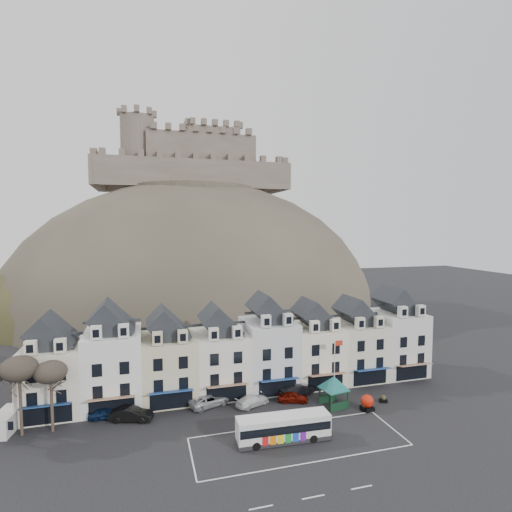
{
  "coord_description": "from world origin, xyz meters",
  "views": [
    {
      "loc": [
        -13.05,
        -35.82,
        22.37
      ],
      "look_at": [
        3.84,
        24.0,
        17.62
      ],
      "focal_mm": 28.0,
      "sensor_mm": 36.0,
      "label": 1
    }
  ],
  "objects_px": {
    "car_black": "(131,414)",
    "flagpole": "(335,364)",
    "bus": "(283,427)",
    "car_maroon": "(293,397)",
    "car_navy": "(107,413)",
    "car_silver": "(209,400)",
    "car_white": "(252,400)",
    "white_van": "(7,421)",
    "car_charcoal": "(296,389)",
    "bus_shelter": "(334,383)",
    "red_buoy": "(367,402)"
  },
  "relations": [
    {
      "from": "bus_shelter",
      "to": "red_buoy",
      "type": "relative_size",
      "value": 3.09
    },
    {
      "from": "car_navy",
      "to": "car_maroon",
      "type": "distance_m",
      "value": 22.47
    },
    {
      "from": "car_navy",
      "to": "bus",
      "type": "bearing_deg",
      "value": -115.35
    },
    {
      "from": "red_buoy",
      "to": "car_maroon",
      "type": "bearing_deg",
      "value": 149.98
    },
    {
      "from": "car_white",
      "to": "white_van",
      "type": "bearing_deg",
      "value": 63.66
    },
    {
      "from": "car_navy",
      "to": "car_black",
      "type": "distance_m",
      "value": 3.12
    },
    {
      "from": "bus_shelter",
      "to": "car_maroon",
      "type": "height_order",
      "value": "bus_shelter"
    },
    {
      "from": "red_buoy",
      "to": "flagpole",
      "type": "distance_m",
      "value": 5.97
    },
    {
      "from": "bus",
      "to": "bus_shelter",
      "type": "distance_m",
      "value": 10.61
    },
    {
      "from": "bus_shelter",
      "to": "car_navy",
      "type": "xyz_separation_m",
      "value": [
        -26.83,
        4.32,
        -2.27
      ]
    },
    {
      "from": "red_buoy",
      "to": "car_maroon",
      "type": "xyz_separation_m",
      "value": [
        -7.88,
        4.55,
        -0.33
      ]
    },
    {
      "from": "white_van",
      "to": "car_black",
      "type": "distance_m",
      "value": 13.12
    },
    {
      "from": "car_maroon",
      "to": "car_charcoal",
      "type": "distance_m",
      "value": 2.23
    },
    {
      "from": "white_van",
      "to": "car_silver",
      "type": "bearing_deg",
      "value": 8.52
    },
    {
      "from": "car_black",
      "to": "car_maroon",
      "type": "height_order",
      "value": "car_black"
    },
    {
      "from": "bus_shelter",
      "to": "car_charcoal",
      "type": "relative_size",
      "value": 1.23
    },
    {
      "from": "car_white",
      "to": "bus_shelter",
      "type": "bearing_deg",
      "value": -130.25
    },
    {
      "from": "bus",
      "to": "bus_shelter",
      "type": "bearing_deg",
      "value": 36.41
    },
    {
      "from": "car_silver",
      "to": "flagpole",
      "type": "bearing_deg",
      "value": -117.72
    },
    {
      "from": "bus_shelter",
      "to": "flagpole",
      "type": "height_order",
      "value": "flagpole"
    },
    {
      "from": "car_black",
      "to": "flagpole",
      "type": "bearing_deg",
      "value": -74.71
    },
    {
      "from": "white_van",
      "to": "car_white",
      "type": "distance_m",
      "value": 27.48
    },
    {
      "from": "car_navy",
      "to": "car_black",
      "type": "relative_size",
      "value": 0.84
    },
    {
      "from": "bus_shelter",
      "to": "car_black",
      "type": "relative_size",
      "value": 1.24
    },
    {
      "from": "car_navy",
      "to": "car_black",
      "type": "xyz_separation_m",
      "value": [
        2.79,
        -1.4,
        0.1
      ]
    },
    {
      "from": "bus_shelter",
      "to": "car_navy",
      "type": "height_order",
      "value": "bus_shelter"
    },
    {
      "from": "bus_shelter",
      "to": "car_maroon",
      "type": "xyz_separation_m",
      "value": [
        -4.44,
        2.45,
        -2.31
      ]
    },
    {
      "from": "car_maroon",
      "to": "car_navy",
      "type": "bearing_deg",
      "value": 103.36
    },
    {
      "from": "bus",
      "to": "car_navy",
      "type": "relative_size",
      "value": 2.45
    },
    {
      "from": "bus",
      "to": "white_van",
      "type": "height_order",
      "value": "bus"
    },
    {
      "from": "flagpole",
      "to": "car_maroon",
      "type": "height_order",
      "value": "flagpole"
    },
    {
      "from": "white_van",
      "to": "car_silver",
      "type": "distance_m",
      "value": 22.24
    },
    {
      "from": "flagpole",
      "to": "car_silver",
      "type": "distance_m",
      "value": 16.71
    },
    {
      "from": "flagpole",
      "to": "car_silver",
      "type": "xyz_separation_m",
      "value": [
        -16.16,
        2.04,
        -3.73
      ]
    },
    {
      "from": "flagpole",
      "to": "car_maroon",
      "type": "relative_size",
      "value": 2.04
    },
    {
      "from": "white_van",
      "to": "flagpole",
      "type": "bearing_deg",
      "value": 5.48
    },
    {
      "from": "white_van",
      "to": "car_white",
      "type": "height_order",
      "value": "white_van"
    },
    {
      "from": "car_navy",
      "to": "car_silver",
      "type": "height_order",
      "value": "car_silver"
    },
    {
      "from": "car_white",
      "to": "car_charcoal",
      "type": "height_order",
      "value": "car_charcoal"
    },
    {
      "from": "car_black",
      "to": "red_buoy",
      "type": "bearing_deg",
      "value": -83.62
    },
    {
      "from": "car_navy",
      "to": "car_maroon",
      "type": "height_order",
      "value": "car_navy"
    },
    {
      "from": "car_navy",
      "to": "car_silver",
      "type": "xyz_separation_m",
      "value": [
        11.99,
        0.0,
        0.02
      ]
    },
    {
      "from": "car_navy",
      "to": "car_white",
      "type": "relative_size",
      "value": 0.9
    },
    {
      "from": "red_buoy",
      "to": "car_silver",
      "type": "xyz_separation_m",
      "value": [
        -18.28,
        6.42,
        -0.27
      ]
    },
    {
      "from": "car_white",
      "to": "car_maroon",
      "type": "relative_size",
      "value": 1.18
    },
    {
      "from": "bus",
      "to": "car_black",
      "type": "bearing_deg",
      "value": 152.55
    },
    {
      "from": "flagpole",
      "to": "car_white",
      "type": "distance_m",
      "value": 11.61
    },
    {
      "from": "red_buoy",
      "to": "car_white",
      "type": "distance_m",
      "value": 14.01
    },
    {
      "from": "bus",
      "to": "flagpole",
      "type": "distance_m",
      "value": 13.25
    },
    {
      "from": "car_white",
      "to": "car_charcoal",
      "type": "distance_m",
      "value": 6.55
    }
  ]
}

